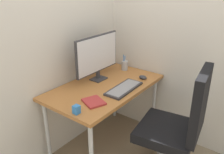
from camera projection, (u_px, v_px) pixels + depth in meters
ground_plane at (106, 144)px, 2.63m from camera, size 8.00×8.00×0.00m
wall_back at (74, 13)px, 2.30m from camera, size 2.53×0.04×2.80m
wall_side_right at (157, 11)px, 2.45m from camera, size 0.04×2.02×2.80m
desk at (105, 91)px, 2.38m from camera, size 1.20×0.69×0.72m
office_chair at (179, 123)px, 2.05m from camera, size 0.64×0.64×1.06m
monitor at (97, 55)px, 2.39m from camera, size 0.60×0.13×0.47m
keyboard at (124, 88)px, 2.26m from camera, size 0.44×0.19×0.02m
mouse at (143, 77)px, 2.49m from camera, size 0.08×0.10×0.04m
pen_holder at (125, 65)px, 2.73m from camera, size 0.08×0.08×0.19m
notebook at (94, 102)px, 2.02m from camera, size 0.21×0.23×0.02m
desk_clamp_accessory at (76, 110)px, 1.85m from camera, size 0.05×0.05×0.07m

